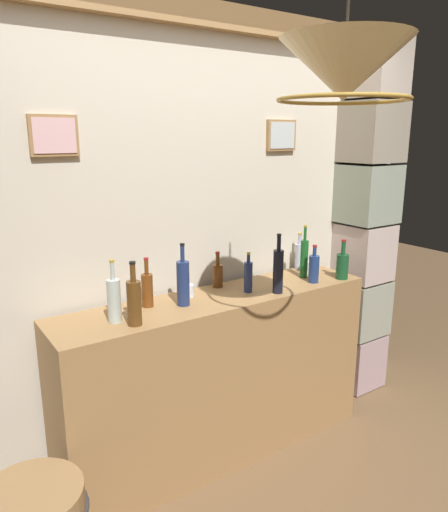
% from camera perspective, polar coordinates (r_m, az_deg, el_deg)
% --- Properties ---
extents(panelled_rear_partition, '(3.57, 0.15, 2.62)m').
position_cam_1_polar(panelled_rear_partition, '(2.90, -3.83, 3.88)').
color(panelled_rear_partition, beige).
rests_on(panelled_rear_partition, ground).
extents(stone_pillar, '(0.37, 0.39, 2.55)m').
position_cam_1_polar(stone_pillar, '(3.66, 16.16, 3.91)').
color(stone_pillar, '#B09296').
rests_on(stone_pillar, ground).
extents(bar_shelf_unit, '(1.94, 0.43, 1.01)m').
position_cam_1_polar(bar_shelf_unit, '(2.96, -0.56, -14.11)').
color(bar_shelf_unit, '#9E7547').
rests_on(bar_shelf_unit, ground).
extents(liquor_bottle_rye, '(0.07, 0.07, 0.24)m').
position_cam_1_polar(liquor_bottle_rye, '(3.04, 10.62, -1.42)').
color(liquor_bottle_rye, navy).
rests_on(liquor_bottle_rye, bar_shelf_unit).
extents(liquor_bottle_mezcal, '(0.06, 0.06, 0.25)m').
position_cam_1_polar(liquor_bottle_mezcal, '(3.33, 8.93, 0.06)').
color(liquor_bottle_mezcal, '#AEB6D2').
rests_on(liquor_bottle_mezcal, bar_shelf_unit).
extents(liquor_bottle_bourbon, '(0.05, 0.05, 0.34)m').
position_cam_1_polar(liquor_bottle_bourbon, '(3.13, 9.50, -0.19)').
color(liquor_bottle_bourbon, '#175922').
rests_on(liquor_bottle_bourbon, bar_shelf_unit).
extents(liquor_bottle_brandy, '(0.06, 0.06, 0.35)m').
position_cam_1_polar(liquor_bottle_brandy, '(2.80, 6.45, -1.67)').
color(liquor_bottle_brandy, black).
rests_on(liquor_bottle_brandy, bar_shelf_unit).
extents(liquor_bottle_gin, '(0.08, 0.08, 0.26)m').
position_cam_1_polar(liquor_bottle_gin, '(3.16, 13.88, -1.08)').
color(liquor_bottle_gin, '#174B27').
rests_on(liquor_bottle_gin, bar_shelf_unit).
extents(liquor_bottle_rum, '(0.06, 0.06, 0.22)m').
position_cam_1_polar(liquor_bottle_rum, '(2.90, -0.76, -2.22)').
color(liquor_bottle_rum, brown).
rests_on(liquor_bottle_rum, bar_shelf_unit).
extents(liquor_bottle_tequila, '(0.07, 0.07, 0.34)m').
position_cam_1_polar(liquor_bottle_tequila, '(2.59, -4.89, -3.13)').
color(liquor_bottle_tequila, navy).
rests_on(liquor_bottle_tequila, bar_shelf_unit).
extents(liquor_bottle_vermouth, '(0.07, 0.07, 0.32)m').
position_cam_1_polar(liquor_bottle_vermouth, '(2.36, -10.63, -5.32)').
color(liquor_bottle_vermouth, '#593715').
rests_on(liquor_bottle_vermouth, bar_shelf_unit).
extents(liquor_bottle_whiskey, '(0.05, 0.05, 0.24)m').
position_cam_1_polar(liquor_bottle_whiskey, '(2.81, 2.90, -2.42)').
color(liquor_bottle_whiskey, navy).
rests_on(liquor_bottle_whiskey, bar_shelf_unit).
extents(liquor_bottle_scotch, '(0.06, 0.06, 0.27)m').
position_cam_1_polar(liquor_bottle_scotch, '(2.60, -9.11, -3.89)').
color(liquor_bottle_scotch, brown).
rests_on(liquor_bottle_scotch, bar_shelf_unit).
extents(liquor_bottle_vodka, '(0.07, 0.07, 0.32)m').
position_cam_1_polar(liquor_bottle_vodka, '(2.42, -12.94, -5.08)').
color(liquor_bottle_vodka, silver).
rests_on(liquor_bottle_vodka, bar_shelf_unit).
extents(glass_tumbler_rocks, '(0.06, 0.06, 0.07)m').
position_cam_1_polar(glass_tumbler_rocks, '(2.75, -4.23, -4.12)').
color(glass_tumbler_rocks, silver).
rests_on(glass_tumbler_rocks, bar_shelf_unit).
extents(glass_tumbler_highball, '(0.08, 0.08, 0.08)m').
position_cam_1_polar(glass_tumbler_highball, '(3.26, 9.87, -1.30)').
color(glass_tumbler_highball, silver).
rests_on(glass_tumbler_highball, bar_shelf_unit).
extents(pendant_lamp, '(0.51, 0.51, 0.63)m').
position_cam_1_polar(pendant_lamp, '(1.99, 14.11, 20.51)').
color(pendant_lamp, beige).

